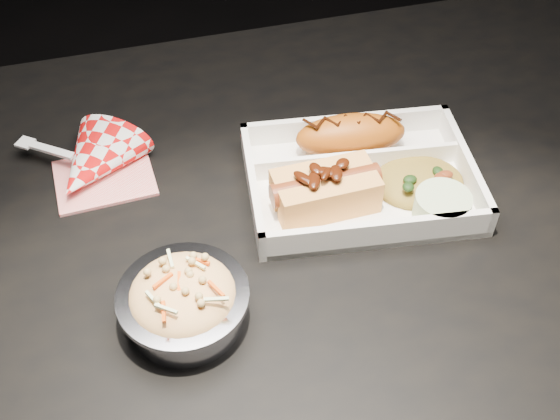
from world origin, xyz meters
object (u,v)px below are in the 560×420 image
at_px(foil_coleslaw_cup, 184,300).
at_px(napkin_fork, 93,164).
at_px(dining_table, 250,295).
at_px(fried_pastry, 351,135).
at_px(hotdog, 325,188).
at_px(food_tray, 359,182).

relative_size(foil_coleslaw_cup, napkin_fork, 0.78).
height_order(dining_table, fried_pastry, fried_pastry).
relative_size(dining_table, napkin_fork, 7.61).
height_order(dining_table, hotdog, hotdog).
bearing_deg(fried_pastry, napkin_fork, 171.06).
distance_m(hotdog, foil_coleslaw_cup, 0.20).
distance_m(dining_table, food_tray, 0.18).
bearing_deg(food_tray, foil_coleslaw_cup, -143.15).
bearing_deg(fried_pastry, foil_coleslaw_cup, -141.61).
bearing_deg(napkin_fork, food_tray, 17.38).
bearing_deg(napkin_fork, fried_pastry, 27.82).
bearing_deg(dining_table, napkin_fork, 134.58).
distance_m(dining_table, hotdog, 0.16).
xyz_separation_m(fried_pastry, hotdog, (-0.05, -0.08, 0.00)).
height_order(dining_table, napkin_fork, napkin_fork).
xyz_separation_m(fried_pastry, foil_coleslaw_cup, (-0.23, -0.18, -0.00)).
relative_size(food_tray, hotdog, 2.24).
bearing_deg(hotdog, dining_table, -166.00).
relative_size(fried_pastry, napkin_fork, 0.82).
relative_size(food_tray, napkin_fork, 1.72).
bearing_deg(foil_coleslaw_cup, napkin_fork, 106.52).
xyz_separation_m(food_tray, napkin_fork, (-0.29, 0.10, 0.01)).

